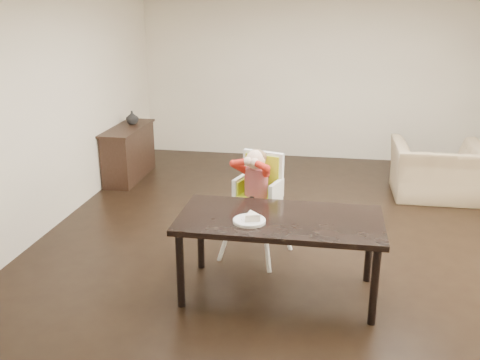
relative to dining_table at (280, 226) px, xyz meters
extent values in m
plane|color=black|center=(0.20, 1.16, -0.67)|extent=(7.00, 7.00, 0.00)
cube|color=beige|center=(0.20, 4.66, 0.68)|extent=(6.00, 0.02, 2.70)
cube|color=beige|center=(0.20, -2.34, 0.68)|extent=(6.00, 0.02, 2.70)
cube|color=beige|center=(-2.80, 1.16, 0.68)|extent=(0.02, 7.00, 2.70)
cube|color=black|center=(0.00, 0.00, 0.05)|extent=(1.80, 0.90, 0.05)
cylinder|color=black|center=(-0.82, -0.37, -0.32)|extent=(0.07, 0.07, 0.70)
cylinder|color=black|center=(0.82, -0.37, -0.32)|extent=(0.07, 0.07, 0.70)
cylinder|color=black|center=(-0.82, 0.37, -0.32)|extent=(0.07, 0.07, 0.70)
cylinder|color=black|center=(0.82, 0.37, -0.32)|extent=(0.07, 0.07, 0.70)
cylinder|color=white|center=(-0.59, 0.59, -0.36)|extent=(0.05, 0.05, 0.62)
cylinder|color=white|center=(-0.17, 0.46, -0.36)|extent=(0.05, 0.05, 0.62)
cylinder|color=white|center=(-0.46, 1.01, -0.36)|extent=(0.05, 0.05, 0.62)
cylinder|color=white|center=(-0.04, 0.88, -0.36)|extent=(0.05, 0.05, 0.62)
cube|color=white|center=(-0.32, 0.73, -0.06)|extent=(0.54, 0.51, 0.05)
cube|color=#ABC018|center=(-0.32, 0.73, -0.02)|extent=(0.43, 0.42, 0.03)
cube|color=white|center=(-0.27, 0.90, 0.20)|extent=(0.44, 0.18, 0.46)
cube|color=#ABC018|center=(-0.28, 0.86, 0.19)|extent=(0.36, 0.13, 0.42)
cube|color=black|center=(-0.37, 0.81, 0.19)|extent=(0.09, 0.20, 0.02)
cube|color=black|center=(-0.23, 0.76, 0.19)|extent=(0.09, 0.20, 0.02)
cylinder|color=red|center=(-0.32, 0.73, 0.15)|extent=(0.32, 0.32, 0.30)
sphere|color=beige|center=(-0.32, 0.71, 0.39)|extent=(0.25, 0.25, 0.20)
ellipsoid|color=brown|center=(-0.31, 0.74, 0.41)|extent=(0.25, 0.24, 0.15)
sphere|color=beige|center=(-0.39, 0.62, 0.39)|extent=(0.11, 0.11, 0.09)
sphere|color=beige|center=(-0.32, 0.60, 0.39)|extent=(0.11, 0.11, 0.09)
cylinder|color=white|center=(-0.25, -0.15, 0.09)|extent=(0.32, 0.32, 0.02)
torus|color=white|center=(-0.25, -0.15, 0.10)|extent=(0.32, 0.32, 0.01)
imported|color=tan|center=(1.85, 2.90, -0.16)|extent=(1.17, 0.77, 1.02)
cube|color=black|center=(-2.58, 3.01, -0.29)|extent=(0.40, 1.20, 0.76)
cube|color=black|center=(-2.58, 3.01, 0.10)|extent=(0.44, 1.26, 0.03)
imported|color=#99999E|center=(-2.58, 3.24, 0.21)|extent=(0.25, 0.26, 0.19)
camera|label=1|loc=(0.39, -4.36, 1.89)|focal=40.00mm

